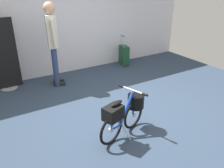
{
  "coord_description": "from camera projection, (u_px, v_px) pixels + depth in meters",
  "views": [
    {
      "loc": [
        -2.03,
        -2.98,
        2.21
      ],
      "look_at": [
        -0.15,
        0.14,
        0.55
      ],
      "focal_mm": 36.89,
      "sensor_mm": 36.0,
      "label": 1
    }
  ],
  "objects": [
    {
      "name": "ground_plane",
      "position": [
        123.0,
        112.0,
        4.19
      ],
      "size": [
        6.98,
        6.98,
        0.0
      ],
      "primitive_type": "plane",
      "color": "#2D3D51"
    },
    {
      "name": "back_wall",
      "position": [
        67.0,
        19.0,
        5.58
      ],
      "size": [
        6.98,
        0.1,
        2.65
      ],
      "primitive_type": "cube",
      "color": "silver",
      "rests_on": "ground_plane"
    },
    {
      "name": "floor_banner_stand",
      "position": [
        3.0,
        59.0,
        4.84
      ],
      "size": [
        0.6,
        0.36,
        1.52
      ],
      "color": "#B7B7BC",
      "rests_on": "ground_plane"
    },
    {
      "name": "folding_bike_foreground",
      "position": [
        125.0,
        112.0,
        3.46
      ],
      "size": [
        0.96,
        0.53,
        0.71
      ],
      "color": "black",
      "rests_on": "ground_plane"
    },
    {
      "name": "visitor_near_wall",
      "position": [
        52.0,
        39.0,
        4.86
      ],
      "size": [
        0.32,
        0.53,
        1.81
      ],
      "color": "navy",
      "rests_on": "ground_plane"
    },
    {
      "name": "rolling_suitcase",
      "position": [
        124.0,
        55.0,
        6.42
      ],
      "size": [
        0.25,
        0.39,
        0.83
      ],
      "color": "#19472D",
      "rests_on": "ground_plane"
    }
  ]
}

